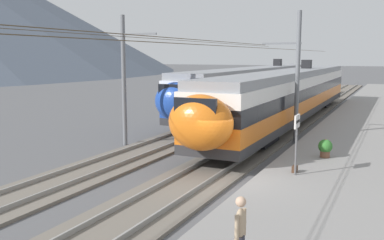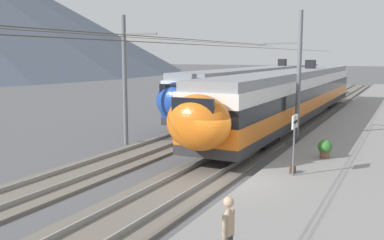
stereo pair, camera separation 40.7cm
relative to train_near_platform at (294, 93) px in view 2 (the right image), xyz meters
The scene contains 12 objects.
ground_plane 16.40m from the train_near_platform, behind, with size 400.00×400.00×0.00m, color #565659.
platform_slab 17.59m from the train_near_platform, 157.78° to the right, with size 120.00×8.64×0.39m, color gray.
track_near 16.32m from the train_near_platform, behind, with size 120.00×3.00×0.28m.
track_far 16.94m from the train_near_platform, 164.33° to the left, with size 120.00×3.00×0.28m.
train_near_platform is the anchor object (origin of this frame).
train_far_track 9.01m from the train_near_platform, 30.26° to the left, with size 34.96×2.99×4.27m.
catenary_mast_mid 7.27m from the train_near_platform, 165.75° to the right, with size 42.71×2.19×7.31m.
catenary_mast_far_side 13.13m from the train_near_platform, 151.11° to the left, with size 42.71×2.21×7.03m.
platform_sign 15.17m from the train_near_platform, 166.19° to the right, with size 0.70×0.08×2.32m.
passenger_walking 23.21m from the train_near_platform, 169.43° to the right, with size 0.53×0.22×1.69m.
handbag_near_sign 14.87m from the train_near_platform, 166.23° to the right, with size 0.32×0.18×0.39m.
potted_plant_platform_edge 12.08m from the train_near_platform, 159.65° to the right, with size 0.62×0.62×0.82m.
Camera 2 is at (-14.39, -5.87, 4.90)m, focal length 40.26 mm.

